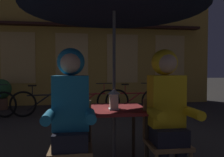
{
  "coord_description": "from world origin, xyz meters",
  "views": [
    {
      "loc": [
        -0.37,
        -2.53,
        1.18
      ],
      "look_at": [
        0.0,
        0.18,
        1.08
      ],
      "focal_mm": 35.05,
      "sensor_mm": 36.0,
      "label": 1
    }
  ],
  "objects_px": {
    "lantern": "(114,99)",
    "bicycle_fourth": "(135,100)",
    "chair_right": "(165,136)",
    "chair_left": "(71,140)",
    "bicycle_second": "(44,103)",
    "person_left_hooded": "(71,105)",
    "person_right_hooded": "(167,103)",
    "cafe_table": "(114,116)",
    "bicycle_third": "(90,101)",
    "potted_plant": "(1,92)"
  },
  "relations": [
    {
      "from": "lantern",
      "to": "bicycle_fourth",
      "type": "distance_m",
      "value": 3.74
    },
    {
      "from": "lantern",
      "to": "chair_right",
      "type": "distance_m",
      "value": 0.67
    },
    {
      "from": "chair_left",
      "to": "bicycle_second",
      "type": "relative_size",
      "value": 0.52
    },
    {
      "from": "chair_right",
      "to": "person_left_hooded",
      "type": "xyz_separation_m",
      "value": [
        -0.96,
        -0.06,
        0.36
      ]
    },
    {
      "from": "chair_right",
      "to": "person_right_hooded",
      "type": "relative_size",
      "value": 0.62
    },
    {
      "from": "cafe_table",
      "to": "bicycle_third",
      "type": "relative_size",
      "value": 0.44
    },
    {
      "from": "lantern",
      "to": "bicycle_second",
      "type": "height_order",
      "value": "lantern"
    },
    {
      "from": "cafe_table",
      "to": "chair_right",
      "type": "height_order",
      "value": "chair_right"
    },
    {
      "from": "chair_right",
      "to": "person_left_hooded",
      "type": "relative_size",
      "value": 0.62
    },
    {
      "from": "cafe_table",
      "to": "person_right_hooded",
      "type": "height_order",
      "value": "person_right_hooded"
    },
    {
      "from": "lantern",
      "to": "cafe_table",
      "type": "bearing_deg",
      "value": 80.05
    },
    {
      "from": "person_left_hooded",
      "to": "potted_plant",
      "type": "xyz_separation_m",
      "value": [
        -2.32,
        4.86,
        -0.3
      ]
    },
    {
      "from": "chair_right",
      "to": "bicycle_second",
      "type": "distance_m",
      "value": 4.09
    },
    {
      "from": "cafe_table",
      "to": "potted_plant",
      "type": "distance_m",
      "value": 5.25
    },
    {
      "from": "lantern",
      "to": "bicycle_third",
      "type": "bearing_deg",
      "value": 92.44
    },
    {
      "from": "person_right_hooded",
      "to": "chair_right",
      "type": "bearing_deg",
      "value": 90.0
    },
    {
      "from": "cafe_table",
      "to": "chair_left",
      "type": "relative_size",
      "value": 0.85
    },
    {
      "from": "chair_left",
      "to": "potted_plant",
      "type": "bearing_deg",
      "value": 115.82
    },
    {
      "from": "cafe_table",
      "to": "bicycle_fourth",
      "type": "relative_size",
      "value": 0.44
    },
    {
      "from": "bicycle_second",
      "to": "bicycle_third",
      "type": "xyz_separation_m",
      "value": [
        1.19,
        0.08,
        0.0
      ]
    },
    {
      "from": "cafe_table",
      "to": "bicycle_third",
      "type": "height_order",
      "value": "bicycle_third"
    },
    {
      "from": "chair_right",
      "to": "bicycle_fourth",
      "type": "relative_size",
      "value": 0.52
    },
    {
      "from": "chair_right",
      "to": "potted_plant",
      "type": "bearing_deg",
      "value": 124.36
    },
    {
      "from": "chair_right",
      "to": "bicycle_third",
      "type": "xyz_separation_m",
      "value": [
        -0.65,
        3.73,
        -0.14
      ]
    },
    {
      "from": "lantern",
      "to": "person_right_hooded",
      "type": "distance_m",
      "value": 0.59
    },
    {
      "from": "bicycle_fourth",
      "to": "lantern",
      "type": "bearing_deg",
      "value": -107.49
    },
    {
      "from": "bicycle_second",
      "to": "bicycle_third",
      "type": "relative_size",
      "value": 1.0
    },
    {
      "from": "cafe_table",
      "to": "bicycle_second",
      "type": "bearing_deg",
      "value": 112.46
    },
    {
      "from": "chair_left",
      "to": "bicycle_second",
      "type": "distance_m",
      "value": 3.76
    },
    {
      "from": "bicycle_second",
      "to": "bicycle_fourth",
      "type": "relative_size",
      "value": 1.0
    },
    {
      "from": "chair_left",
      "to": "bicycle_fourth",
      "type": "relative_size",
      "value": 0.52
    },
    {
      "from": "chair_right",
      "to": "person_left_hooded",
      "type": "distance_m",
      "value": 1.03
    },
    {
      "from": "cafe_table",
      "to": "bicycle_second",
      "type": "relative_size",
      "value": 0.44
    },
    {
      "from": "chair_right",
      "to": "bicycle_fourth",
      "type": "xyz_separation_m",
      "value": [
        0.61,
        3.78,
        -0.14
      ]
    },
    {
      "from": "cafe_table",
      "to": "bicycle_second",
      "type": "distance_m",
      "value": 3.56
    },
    {
      "from": "lantern",
      "to": "chair_left",
      "type": "distance_m",
      "value": 0.64
    },
    {
      "from": "potted_plant",
      "to": "bicycle_second",
      "type": "bearing_deg",
      "value": -38.52
    },
    {
      "from": "bicycle_second",
      "to": "potted_plant",
      "type": "xyz_separation_m",
      "value": [
        -1.45,
        1.15,
        0.2
      ]
    },
    {
      "from": "lantern",
      "to": "bicycle_fourth",
      "type": "xyz_separation_m",
      "value": [
        1.11,
        3.53,
        -0.51
      ]
    },
    {
      "from": "chair_left",
      "to": "person_left_hooded",
      "type": "bearing_deg",
      "value": -90.0
    },
    {
      "from": "bicycle_third",
      "to": "bicycle_second",
      "type": "bearing_deg",
      "value": -175.94
    },
    {
      "from": "lantern",
      "to": "bicycle_second",
      "type": "xyz_separation_m",
      "value": [
        -1.34,
        3.4,
        -0.51
      ]
    },
    {
      "from": "cafe_table",
      "to": "potted_plant",
      "type": "relative_size",
      "value": 0.8
    },
    {
      "from": "bicycle_fourth",
      "to": "chair_right",
      "type": "bearing_deg",
      "value": -99.2
    },
    {
      "from": "cafe_table",
      "to": "bicycle_second",
      "type": "height_order",
      "value": "bicycle_second"
    },
    {
      "from": "bicycle_third",
      "to": "chair_right",
      "type": "bearing_deg",
      "value": -80.14
    },
    {
      "from": "cafe_table",
      "to": "chair_left",
      "type": "xyz_separation_m",
      "value": [
        -0.48,
        -0.37,
        -0.15
      ]
    },
    {
      "from": "cafe_table",
      "to": "chair_left",
      "type": "bearing_deg",
      "value": -142.45
    },
    {
      "from": "bicycle_third",
      "to": "potted_plant",
      "type": "xyz_separation_m",
      "value": [
        -2.63,
        1.07,
        0.2
      ]
    },
    {
      "from": "chair_right",
      "to": "bicycle_second",
      "type": "height_order",
      "value": "chair_right"
    }
  ]
}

